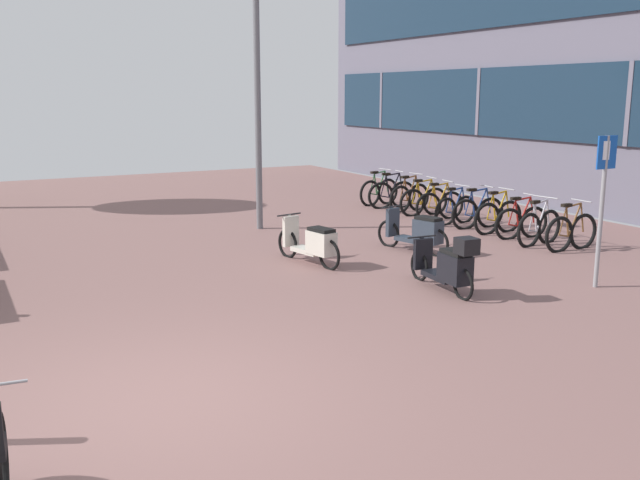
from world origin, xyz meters
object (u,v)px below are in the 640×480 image
(bicycle_rack_01, at_px, (539,228))
(bicycle_rack_07, at_px, (424,201))
(bicycle_rack_05, at_px, (455,210))
(scooter_mid, at_px, (312,243))
(scooter_far, at_px, (449,265))
(parking_sign, at_px, (603,194))
(bicycle_rack_08, at_px, (409,198))
(bicycle_rack_02, at_px, (521,222))
(bicycle_rack_03, at_px, (498,217))
(scooter_near, at_px, (418,232))
(bicycle_rack_10, at_px, (379,192))
(lamp_post, at_px, (257,95))
(bicycle_rack_04, at_px, (478,213))
(bicycle_rack_00, at_px, (571,232))
(bicycle_rack_09, at_px, (392,195))
(bicycle_rack_06, at_px, (440,205))

(bicycle_rack_01, bearing_deg, bicycle_rack_07, 88.94)
(bicycle_rack_05, bearing_deg, bicycle_rack_07, 87.37)
(scooter_mid, distance_m, scooter_far, 2.76)
(scooter_far, bearing_deg, parking_sign, -20.65)
(bicycle_rack_08, xyz_separation_m, scooter_far, (-3.89, -6.49, 0.08))
(bicycle_rack_02, height_order, scooter_mid, bicycle_rack_02)
(bicycle_rack_01, height_order, bicycle_rack_03, bicycle_rack_03)
(scooter_near, distance_m, scooter_far, 2.77)
(bicycle_rack_10, bearing_deg, lamp_post, -158.52)
(bicycle_rack_04, distance_m, scooter_near, 3.00)
(bicycle_rack_00, relative_size, bicycle_rack_05, 1.09)
(bicycle_rack_09, relative_size, scooter_mid, 0.79)
(bicycle_rack_02, xyz_separation_m, bicycle_rack_08, (-0.05, 3.93, 0.02))
(bicycle_rack_06, bearing_deg, bicycle_rack_00, -88.27)
(bicycle_rack_00, xyz_separation_m, bicycle_rack_02, (-0.02, 1.31, -0.01))
(scooter_far, bearing_deg, bicycle_rack_07, 56.57)
(bicycle_rack_02, bearing_deg, scooter_far, -146.99)
(bicycle_rack_10, distance_m, parking_sign, 8.85)
(bicycle_rack_00, distance_m, bicycle_rack_10, 6.55)
(bicycle_rack_05, bearing_deg, bicycle_rack_00, -87.05)
(bicycle_rack_09, bearing_deg, bicycle_rack_07, -87.26)
(bicycle_rack_10, bearing_deg, bicycle_rack_02, -88.58)
(bicycle_rack_01, bearing_deg, bicycle_rack_03, 85.03)
(bicycle_rack_04, relative_size, bicycle_rack_07, 1.01)
(bicycle_rack_05, bearing_deg, scooter_far, -129.97)
(scooter_far, height_order, parking_sign, parking_sign)
(scooter_near, height_order, parking_sign, parking_sign)
(bicycle_rack_03, height_order, bicycle_rack_06, bicycle_rack_03)
(bicycle_rack_04, relative_size, lamp_post, 0.26)
(bicycle_rack_00, distance_m, bicycle_rack_01, 0.68)
(bicycle_rack_05, height_order, scooter_far, scooter_far)
(bicycle_rack_01, relative_size, bicycle_rack_02, 1.02)
(bicycle_rack_07, distance_m, scooter_far, 6.99)
(bicycle_rack_03, relative_size, lamp_post, 0.26)
(bicycle_rack_08, xyz_separation_m, bicycle_rack_10, (-0.08, 1.31, -0.00))
(bicycle_rack_01, bearing_deg, bicycle_rack_00, -74.55)
(bicycle_rack_08, bearing_deg, scooter_near, -123.52)
(bicycle_rack_01, height_order, scooter_near, bicycle_rack_01)
(bicycle_rack_00, relative_size, scooter_mid, 0.80)
(scooter_near, bearing_deg, bicycle_rack_02, 1.72)
(bicycle_rack_01, xyz_separation_m, scooter_near, (-2.55, 0.57, 0.05))
(bicycle_rack_05, bearing_deg, bicycle_rack_09, 90.06)
(bicycle_rack_04, bearing_deg, bicycle_rack_05, 98.65)
(lamp_post, bearing_deg, bicycle_rack_10, 21.48)
(bicycle_rack_05, height_order, bicycle_rack_10, bicycle_rack_10)
(bicycle_rack_07, bearing_deg, lamp_post, 176.14)
(bicycle_rack_09, xyz_separation_m, lamp_post, (-4.24, -1.02, 2.58))
(bicycle_rack_01, relative_size, scooter_mid, 0.78)
(bicycle_rack_02, relative_size, parking_sign, 0.56)
(bicycle_rack_04, bearing_deg, scooter_near, -152.39)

